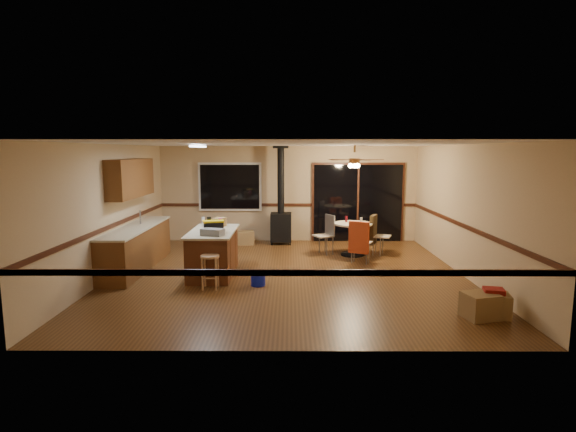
{
  "coord_description": "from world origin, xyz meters",
  "views": [
    {
      "loc": [
        0.04,
        -8.78,
        2.46
      ],
      "look_at": [
        0.0,
        0.3,
        1.15
      ],
      "focal_mm": 28.0,
      "sensor_mm": 36.0,
      "label": 1
    }
  ],
  "objects_px": {
    "wood_stove": "(281,217)",
    "box_corner_a": "(493,305)",
    "kitchen_island": "(213,252)",
    "dining_table": "(353,233)",
    "chair_near": "(359,237)",
    "box_under_window": "(245,238)",
    "blue_bucket": "(258,280)",
    "toolbox_grey": "(212,232)",
    "bar_stool": "(210,272)",
    "toolbox_black": "(214,227)",
    "chair_right": "(374,230)",
    "box_corner_b": "(480,306)",
    "chair_left": "(327,230)"
  },
  "relations": [
    {
      "from": "toolbox_grey",
      "to": "box_under_window",
      "type": "height_order",
      "value": "toolbox_grey"
    },
    {
      "from": "toolbox_grey",
      "to": "toolbox_black",
      "type": "height_order",
      "value": "toolbox_black"
    },
    {
      "from": "chair_near",
      "to": "box_under_window",
      "type": "height_order",
      "value": "chair_near"
    },
    {
      "from": "wood_stove",
      "to": "chair_left",
      "type": "height_order",
      "value": "wood_stove"
    },
    {
      "from": "chair_left",
      "to": "box_corner_b",
      "type": "distance_m",
      "value": 4.68
    },
    {
      "from": "toolbox_black",
      "to": "chair_right",
      "type": "xyz_separation_m",
      "value": [
        3.51,
        2.06,
        -0.41
      ]
    },
    {
      "from": "blue_bucket",
      "to": "box_under_window",
      "type": "relative_size",
      "value": 0.6
    },
    {
      "from": "wood_stove",
      "to": "chair_near",
      "type": "xyz_separation_m",
      "value": [
        1.76,
        -2.2,
        -0.13
      ]
    },
    {
      "from": "kitchen_island",
      "to": "wood_stove",
      "type": "xyz_separation_m",
      "value": [
        1.3,
        3.05,
        0.28
      ]
    },
    {
      "from": "blue_bucket",
      "to": "toolbox_black",
      "type": "bearing_deg",
      "value": 150.19
    },
    {
      "from": "wood_stove",
      "to": "box_under_window",
      "type": "bearing_deg",
      "value": -174.75
    },
    {
      "from": "kitchen_island",
      "to": "box_corner_b",
      "type": "height_order",
      "value": "kitchen_island"
    },
    {
      "from": "bar_stool",
      "to": "toolbox_black",
      "type": "bearing_deg",
      "value": 93.45
    },
    {
      "from": "toolbox_black",
      "to": "box_corner_b",
      "type": "distance_m",
      "value": 4.88
    },
    {
      "from": "toolbox_black",
      "to": "chair_right",
      "type": "distance_m",
      "value": 4.09
    },
    {
      "from": "kitchen_island",
      "to": "bar_stool",
      "type": "relative_size",
      "value": 2.73
    },
    {
      "from": "wood_stove",
      "to": "dining_table",
      "type": "distance_m",
      "value": 2.2
    },
    {
      "from": "chair_left",
      "to": "box_corner_a",
      "type": "bearing_deg",
      "value": -62.43
    },
    {
      "from": "chair_left",
      "to": "box_corner_a",
      "type": "height_order",
      "value": "chair_left"
    },
    {
      "from": "kitchen_island",
      "to": "box_corner_b",
      "type": "distance_m",
      "value": 4.98
    },
    {
      "from": "kitchen_island",
      "to": "chair_right",
      "type": "height_order",
      "value": "chair_right"
    },
    {
      "from": "box_corner_b",
      "to": "box_corner_a",
      "type": "bearing_deg",
      "value": 21.81
    },
    {
      "from": "blue_bucket",
      "to": "dining_table",
      "type": "relative_size",
      "value": 0.29
    },
    {
      "from": "wood_stove",
      "to": "box_corner_a",
      "type": "xyz_separation_m",
      "value": [
        3.3,
        -5.33,
        -0.55
      ]
    },
    {
      "from": "chair_right",
      "to": "box_under_window",
      "type": "bearing_deg",
      "value": 160.67
    },
    {
      "from": "chair_right",
      "to": "box_corner_a",
      "type": "xyz_separation_m",
      "value": [
        1.03,
        -4.11,
        -0.42
      ]
    },
    {
      "from": "dining_table",
      "to": "chair_near",
      "type": "xyz_separation_m",
      "value": [
        0.02,
        -0.86,
        0.07
      ]
    },
    {
      "from": "blue_bucket",
      "to": "box_corner_a",
      "type": "xyz_separation_m",
      "value": [
        3.65,
        -1.54,
        0.07
      ]
    },
    {
      "from": "wood_stove",
      "to": "box_corner_b",
      "type": "bearing_deg",
      "value": -60.49
    },
    {
      "from": "toolbox_grey",
      "to": "chair_near",
      "type": "xyz_separation_m",
      "value": [
        2.97,
        1.38,
        -0.37
      ]
    },
    {
      "from": "wood_stove",
      "to": "bar_stool",
      "type": "height_order",
      "value": "wood_stove"
    },
    {
      "from": "bar_stool",
      "to": "box_corner_a",
      "type": "xyz_separation_m",
      "value": [
        4.5,
        -1.35,
        -0.13
      ]
    },
    {
      "from": "chair_near",
      "to": "box_under_window",
      "type": "relative_size",
      "value": 1.58
    },
    {
      "from": "toolbox_black",
      "to": "dining_table",
      "type": "distance_m",
      "value": 3.59
    },
    {
      "from": "wood_stove",
      "to": "chair_right",
      "type": "bearing_deg",
      "value": -28.19
    },
    {
      "from": "bar_stool",
      "to": "chair_near",
      "type": "xyz_separation_m",
      "value": [
        2.95,
        1.78,
        0.29
      ]
    },
    {
      "from": "wood_stove",
      "to": "bar_stool",
      "type": "xyz_separation_m",
      "value": [
        -1.2,
        -3.98,
        -0.42
      ]
    },
    {
      "from": "wood_stove",
      "to": "box_corner_a",
      "type": "bearing_deg",
      "value": -58.26
    },
    {
      "from": "bar_stool",
      "to": "box_corner_b",
      "type": "bearing_deg",
      "value": -18.69
    },
    {
      "from": "kitchen_island",
      "to": "dining_table",
      "type": "relative_size",
      "value": 1.85
    },
    {
      "from": "chair_left",
      "to": "box_corner_b",
      "type": "bearing_deg",
      "value": -65.44
    },
    {
      "from": "toolbox_grey",
      "to": "bar_stool",
      "type": "height_order",
      "value": "toolbox_grey"
    },
    {
      "from": "toolbox_grey",
      "to": "chair_left",
      "type": "distance_m",
      "value": 3.37
    },
    {
      "from": "toolbox_grey",
      "to": "blue_bucket",
      "type": "xyz_separation_m",
      "value": [
        0.86,
        -0.22,
        -0.85
      ]
    },
    {
      "from": "box_under_window",
      "to": "wood_stove",
      "type": "bearing_deg",
      "value": 5.25
    },
    {
      "from": "toolbox_black",
      "to": "box_corner_a",
      "type": "relative_size",
      "value": 0.8
    },
    {
      "from": "box_corner_b",
      "to": "bar_stool",
      "type": "bearing_deg",
      "value": 161.31
    },
    {
      "from": "toolbox_grey",
      "to": "box_corner_a",
      "type": "xyz_separation_m",
      "value": [
        4.51,
        -1.76,
        -0.79
      ]
    },
    {
      "from": "toolbox_grey",
      "to": "box_under_window",
      "type": "relative_size",
      "value": 0.93
    },
    {
      "from": "dining_table",
      "to": "box_corner_a",
      "type": "distance_m",
      "value": 4.3
    }
  ]
}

